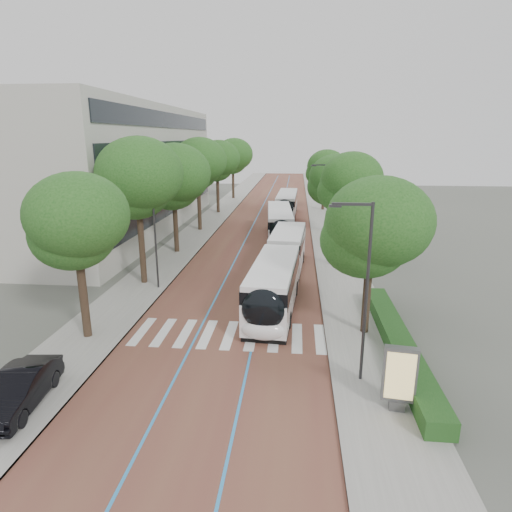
{
  "coord_description": "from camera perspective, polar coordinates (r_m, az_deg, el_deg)",
  "views": [
    {
      "loc": [
        3.72,
        -20.46,
        10.65
      ],
      "look_at": [
        0.94,
        8.9,
        2.4
      ],
      "focal_mm": 30.0,
      "sensor_mm": 36.0,
      "label": 1
    }
  ],
  "objects": [
    {
      "name": "ground",
      "position": [
        23.37,
        -4.44,
        -11.54
      ],
      "size": [
        160.0,
        160.0,
        0.0
      ],
      "primitive_type": "plane",
      "color": "#51544C",
      "rests_on": "ground"
    },
    {
      "name": "lead_bus",
      "position": [
        30.3,
        3.28,
        -1.72
      ],
      "size": [
        3.74,
        18.52,
        3.2
      ],
      "rotation": [
        0.0,
        0.0,
        -0.07
      ],
      "color": "black",
      "rests_on": "ground"
    },
    {
      "name": "lane_line_right",
      "position": [
        61.43,
        3.37,
        5.63
      ],
      "size": [
        0.12,
        126.0,
        0.01
      ],
      "primitive_type": "cube",
      "color": "#2883CA",
      "rests_on": "road"
    },
    {
      "name": "bus_queued_1",
      "position": [
        59.28,
        4.12,
        6.83
      ],
      "size": [
        2.85,
        12.46,
        3.2
      ],
      "rotation": [
        0.0,
        0.0,
        -0.03
      ],
      "color": "white",
      "rests_on": "ground"
    },
    {
      "name": "bus_queued_0",
      "position": [
        45.88,
        3.18,
        4.25
      ],
      "size": [
        3.34,
        12.54,
        3.2
      ],
      "rotation": [
        0.0,
        0.0,
        0.07
      ],
      "color": "white",
      "rests_on": "ground"
    },
    {
      "name": "hedge",
      "position": [
        23.46,
        18.43,
        -10.82
      ],
      "size": [
        1.2,
        14.0,
        0.8
      ],
      "primitive_type": "cube",
      "color": "#164217",
      "rests_on": "sidewalk_right"
    },
    {
      "name": "trees_right",
      "position": [
        44.32,
        10.68,
        9.31
      ],
      "size": [
        5.94,
        47.65,
        8.99
      ],
      "color": "black",
      "rests_on": "ground"
    },
    {
      "name": "kerb_left",
      "position": [
        62.09,
        -3.31,
        5.78
      ],
      "size": [
        0.2,
        140.0,
        0.14
      ],
      "primitive_type": "cube",
      "color": "gray",
      "rests_on": "ground"
    },
    {
      "name": "sidewalk_right",
      "position": [
        61.5,
        8.9,
        5.52
      ],
      "size": [
        4.0,
        140.0,
        0.12
      ],
      "primitive_type": "cube",
      "color": "gray",
      "rests_on": "ground"
    },
    {
      "name": "lamp_post_left",
      "position": [
        30.81,
        -13.32,
        2.97
      ],
      "size": [
        0.14,
        0.14,
        8.0
      ],
      "primitive_type": "cylinder",
      "color": "#2F2F32",
      "rests_on": "sidewalk_left"
    },
    {
      "name": "ad_panel",
      "position": [
        18.34,
        18.58,
        -15.06
      ],
      "size": [
        1.34,
        0.58,
        2.7
      ],
      "rotation": [
        0.0,
        0.0,
        -0.13
      ],
      "color": "#59595B",
      "rests_on": "sidewalk_right"
    },
    {
      "name": "trees_left",
      "position": [
        49.33,
        -7.9,
        11.34
      ],
      "size": [
        6.47,
        60.8,
        10.14
      ],
      "color": "black",
      "rests_on": "ground"
    },
    {
      "name": "sidewalk_left",
      "position": [
        62.4,
        -5.05,
        5.79
      ],
      "size": [
        4.0,
        140.0,
        0.12
      ],
      "primitive_type": "cube",
      "color": "gray",
      "rests_on": "ground"
    },
    {
      "name": "lane_line_left",
      "position": [
        61.62,
        0.39,
        5.69
      ],
      "size": [
        0.12,
        126.0,
        0.01
      ],
      "primitive_type": "cube",
      "color": "#2883CA",
      "rests_on": "road"
    },
    {
      "name": "kerb_right",
      "position": [
        61.41,
        7.12,
        5.57
      ],
      "size": [
        0.2,
        140.0,
        0.14
      ],
      "primitive_type": "cube",
      "color": "gray",
      "rests_on": "ground"
    },
    {
      "name": "office_building",
      "position": [
        53.85,
        -20.49,
        10.78
      ],
      "size": [
        18.11,
        40.0,
        14.0
      ],
      "color": "#B0AFA3",
      "rests_on": "ground"
    },
    {
      "name": "parked_car",
      "position": [
        20.3,
        -29.0,
        -15.29
      ],
      "size": [
        2.07,
        4.76,
        1.52
      ],
      "primitive_type": "imported",
      "rotation": [
        0.0,
        0.0,
        0.1
      ],
      "color": "black",
      "rests_on": "sidewalk_left"
    },
    {
      "name": "road",
      "position": [
        61.51,
        1.88,
        5.65
      ],
      "size": [
        11.0,
        140.0,
        0.02
      ],
      "primitive_type": "cube",
      "color": "brown",
      "rests_on": "ground"
    },
    {
      "name": "streetlight_far",
      "position": [
        42.96,
        9.32,
        7.62
      ],
      "size": [
        1.82,
        0.2,
        8.0
      ],
      "color": "#2F2F32",
      "rests_on": "sidewalk_right"
    },
    {
      "name": "streetlight_near",
      "position": [
        18.64,
        14.1,
        -3.09
      ],
      "size": [
        1.82,
        0.2,
        8.0
      ],
      "color": "#2F2F32",
      "rests_on": "sidewalk_right"
    },
    {
      "name": "zebra_crossing",
      "position": [
        24.21,
        -3.56,
        -10.44
      ],
      "size": [
        10.55,
        3.6,
        0.01
      ],
      "color": "silver",
      "rests_on": "ground"
    }
  ]
}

